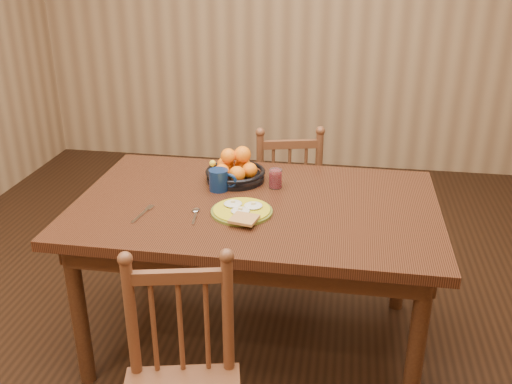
% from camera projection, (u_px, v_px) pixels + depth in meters
% --- Properties ---
extents(room, '(4.52, 5.02, 2.72)m').
position_uv_depth(room, '(256.00, 67.00, 2.29)').
color(room, black).
rests_on(room, ground).
extents(dining_table, '(1.60, 1.00, 0.75)m').
position_uv_depth(dining_table, '(256.00, 219.00, 2.56)').
color(dining_table, black).
rests_on(dining_table, ground).
extents(chair_far, '(0.48, 0.47, 0.88)m').
position_uv_depth(chair_far, '(285.00, 198.00, 3.36)').
color(chair_far, '#532F19').
rests_on(chair_far, ground).
extents(breakfast_plate, '(0.26, 0.30, 0.04)m').
position_uv_depth(breakfast_plate, '(242.00, 211.00, 2.42)').
color(breakfast_plate, '#59601E').
rests_on(breakfast_plate, dining_table).
extents(fork, '(0.04, 0.18, 0.00)m').
position_uv_depth(fork, '(143.00, 213.00, 2.42)').
color(fork, silver).
rests_on(fork, dining_table).
extents(spoon, '(0.04, 0.16, 0.01)m').
position_uv_depth(spoon, '(195.00, 213.00, 2.42)').
color(spoon, silver).
rests_on(spoon, dining_table).
extents(coffee_mug, '(0.13, 0.09, 0.10)m').
position_uv_depth(coffee_mug, '(220.00, 180.00, 2.63)').
color(coffee_mug, '#0B1D3F').
rests_on(coffee_mug, dining_table).
extents(juice_glass, '(0.06, 0.06, 0.09)m').
position_uv_depth(juice_glass, '(275.00, 179.00, 2.66)').
color(juice_glass, silver).
rests_on(juice_glass, dining_table).
extents(fruit_bowl, '(0.29, 0.29, 0.17)m').
position_uv_depth(fruit_bowl, '(235.00, 170.00, 2.75)').
color(fruit_bowl, black).
rests_on(fruit_bowl, dining_table).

